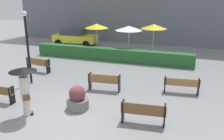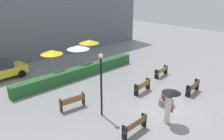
% 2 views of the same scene
% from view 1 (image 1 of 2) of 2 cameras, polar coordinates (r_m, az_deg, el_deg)
% --- Properties ---
extents(ground_plane, '(60.00, 60.00, 0.00)m').
position_cam_1_polar(ground_plane, '(10.79, -10.72, -9.43)').
color(ground_plane, gray).
extents(bench_far_left, '(1.76, 0.53, 0.90)m').
position_cam_1_polar(bench_far_left, '(16.26, -17.08, 1.44)').
color(bench_far_left, olive).
rests_on(bench_far_left, ground).
extents(bench_mid_center, '(1.71, 0.53, 0.90)m').
position_cam_1_polar(bench_mid_center, '(12.50, -1.83, -2.62)').
color(bench_mid_center, olive).
rests_on(bench_mid_center, ground).
extents(bench_near_right, '(1.74, 0.52, 0.89)m').
position_cam_1_polar(bench_near_right, '(9.46, 7.39, -9.76)').
color(bench_near_right, brown).
rests_on(bench_near_right, ground).
extents(bench_far_right, '(1.77, 0.56, 0.81)m').
position_cam_1_polar(bench_far_right, '(12.67, 16.06, -3.27)').
color(bench_far_right, '#9E7242').
rests_on(bench_far_right, ground).
extents(pedestrian_with_umbrella, '(1.08, 1.08, 2.10)m').
position_cam_1_polar(pedestrian_with_umbrella, '(10.27, -19.98, -3.05)').
color(pedestrian_with_umbrella, silver).
rests_on(pedestrian_with_umbrella, ground).
extents(planter_pot, '(0.96, 0.96, 1.08)m').
position_cam_1_polar(planter_pot, '(10.70, -8.13, -6.80)').
color(planter_pot, slate).
rests_on(planter_pot, ground).
extents(lamp_post, '(0.28, 0.28, 3.99)m').
position_cam_1_polar(lamp_post, '(13.87, -19.37, 6.61)').
color(lamp_post, black).
rests_on(lamp_post, ground).
extents(patio_umbrella_yellow, '(1.89, 1.89, 2.53)m').
position_cam_1_polar(patio_umbrella_yellow, '(19.83, -3.65, 10.30)').
color(patio_umbrella_yellow, silver).
rests_on(patio_umbrella_yellow, ground).
extents(patio_umbrella_white, '(2.10, 2.10, 2.47)m').
position_cam_1_polar(patio_umbrella_white, '(18.95, 4.00, 9.78)').
color(patio_umbrella_white, silver).
rests_on(patio_umbrella_white, ground).
extents(patio_umbrella_yellow_far, '(2.00, 2.00, 2.60)m').
position_cam_1_polar(patio_umbrella_yellow_far, '(19.22, 9.84, 10.06)').
color(patio_umbrella_yellow_far, silver).
rests_on(patio_umbrella_yellow_far, ground).
extents(hedge_strip, '(12.13, 0.70, 0.94)m').
position_cam_1_polar(hedge_strip, '(18.20, -0.31, 3.67)').
color(hedge_strip, '#28602D').
rests_on(hedge_strip, ground).
extents(parked_car, '(4.29, 2.17, 1.57)m').
position_cam_1_polar(parked_car, '(24.11, -8.71, 7.76)').
color(parked_car, yellow).
rests_on(parked_car, ground).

